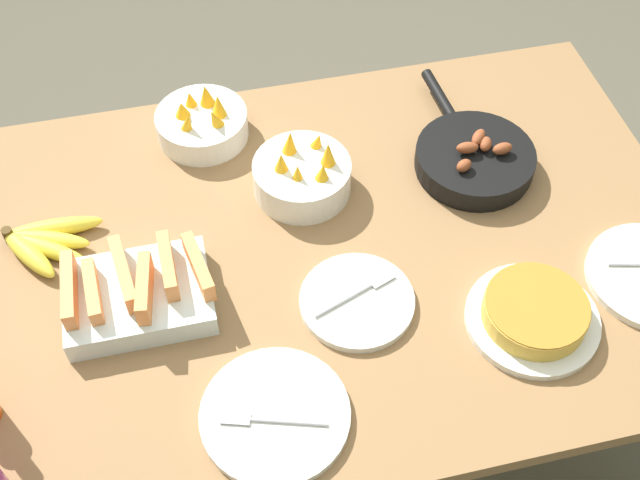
{
  "coord_description": "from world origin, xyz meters",
  "views": [
    {
      "loc": [
        -0.21,
        -0.92,
        1.97
      ],
      "look_at": [
        0.0,
        0.0,
        0.78
      ],
      "focal_mm": 45.0,
      "sensor_mm": 36.0,
      "label": 1
    }
  ],
  "objects": [
    {
      "name": "banana_bunch",
      "position": [
        -0.51,
        0.12,
        0.77
      ],
      "size": [
        0.2,
        0.15,
        0.04
      ],
      "color": "yellow",
      "rests_on": "dining_table"
    },
    {
      "name": "skillet",
      "position": [
        0.36,
        0.14,
        0.78
      ],
      "size": [
        0.25,
        0.4,
        0.08
      ],
      "rotation": [
        0.0,
        0.0,
        1.64
      ],
      "color": "black",
      "rests_on": "dining_table"
    },
    {
      "name": "frittata_plate_center",
      "position": [
        0.33,
        -0.25,
        0.78
      ],
      "size": [
        0.24,
        0.24,
        0.06
      ],
      "color": "silver",
      "rests_on": "dining_table"
    },
    {
      "name": "melon_tray",
      "position": [
        -0.35,
        -0.05,
        0.79
      ],
      "size": [
        0.27,
        0.19,
        0.1
      ],
      "color": "silver",
      "rests_on": "dining_table"
    },
    {
      "name": "empty_plate_near_front",
      "position": [
        0.04,
        -0.14,
        0.76
      ],
      "size": [
        0.21,
        0.21,
        0.02
      ],
      "color": "silver",
      "rests_on": "dining_table"
    },
    {
      "name": "fruit_bowl_mango",
      "position": [
        -0.18,
        0.36,
        0.79
      ],
      "size": [
        0.2,
        0.2,
        0.11
      ],
      "color": "silver",
      "rests_on": "dining_table"
    },
    {
      "name": "ground_plane",
      "position": [
        0.0,
        0.0,
        0.0
      ],
      "size": [
        14.0,
        14.0,
        0.0
      ],
      "primitive_type": "plane",
      "color": "#565142"
    },
    {
      "name": "empty_plate_far_right",
      "position": [
        -0.15,
        -0.33,
        0.76
      ],
      "size": [
        0.25,
        0.25,
        0.02
      ],
      "color": "silver",
      "rests_on": "dining_table"
    },
    {
      "name": "fruit_bowl_citrus",
      "position": [
        0.01,
        0.16,
        0.79
      ],
      "size": [
        0.2,
        0.2,
        0.12
      ],
      "color": "silver",
      "rests_on": "dining_table"
    },
    {
      "name": "dining_table",
      "position": [
        0.0,
        0.0,
        0.65
      ],
      "size": [
        1.47,
        0.97,
        0.75
      ],
      "color": "olive",
      "rests_on": "ground_plane"
    }
  ]
}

